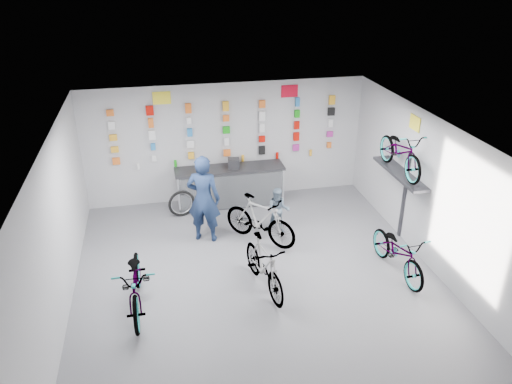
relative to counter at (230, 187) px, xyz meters
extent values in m
plane|color=#535358|center=(0.00, -3.54, -0.49)|extent=(8.00, 8.00, 0.00)
plane|color=white|center=(0.00, -3.54, 2.51)|extent=(8.00, 8.00, 0.00)
plane|color=#ADADAF|center=(0.00, 0.46, 1.01)|extent=(7.00, 0.00, 7.00)
plane|color=#ADADAF|center=(-3.50, -3.54, 1.01)|extent=(0.00, 8.00, 8.00)
plane|color=#ADADAF|center=(3.50, -3.54, 1.01)|extent=(0.00, 8.00, 8.00)
cube|color=black|center=(0.00, 0.01, -0.04)|extent=(2.60, 0.60, 0.90)
cube|color=silver|center=(0.00, -0.29, -0.01)|extent=(2.60, 0.02, 0.90)
cube|color=silver|center=(-1.30, -0.29, -0.01)|extent=(0.04, 0.04, 0.96)
cube|color=silver|center=(1.30, -0.29, -0.01)|extent=(0.04, 0.04, 0.96)
cube|color=black|center=(0.00, 0.01, 0.48)|extent=(2.70, 0.66, 0.06)
cube|color=orange|center=(-2.70, 0.39, 0.76)|extent=(0.18, 0.06, 0.17)
cube|color=silver|center=(-1.80, 0.39, 0.76)|extent=(0.11, 0.06, 0.14)
cube|color=gold|center=(-0.90, 0.39, 0.76)|extent=(0.15, 0.06, 0.17)
cube|color=orange|center=(0.00, 0.39, 0.76)|extent=(0.18, 0.06, 0.17)
cube|color=black|center=(0.90, 0.39, 0.76)|extent=(0.15, 0.06, 0.22)
cube|color=#AB278A|center=(1.80, 0.39, 0.76)|extent=(0.17, 0.06, 0.16)
cube|color=orange|center=(2.70, 0.39, 0.76)|extent=(0.11, 0.06, 0.14)
cube|color=gold|center=(-2.70, 0.39, 1.06)|extent=(0.18, 0.06, 0.14)
cube|color=#2574BC|center=(-1.80, 0.39, 1.06)|extent=(0.11, 0.06, 0.17)
cube|color=silver|center=(-0.90, 0.39, 1.06)|extent=(0.18, 0.06, 0.18)
cube|color=silver|center=(0.00, 0.39, 1.06)|extent=(0.12, 0.06, 0.19)
cube|color=#BD0D03|center=(0.90, 0.39, 1.06)|extent=(0.15, 0.06, 0.15)
cube|color=#BD0D03|center=(1.80, 0.39, 1.06)|extent=(0.15, 0.06, 0.22)
cube|color=#AB278A|center=(2.70, 0.39, 1.06)|extent=(0.16, 0.06, 0.14)
cube|color=gold|center=(-2.70, 0.39, 1.36)|extent=(0.18, 0.06, 0.15)
cube|color=silver|center=(-1.80, 0.39, 1.36)|extent=(0.16, 0.06, 0.23)
cube|color=#2574BC|center=(-0.90, 0.39, 1.36)|extent=(0.12, 0.06, 0.20)
cube|color=#118E10|center=(0.00, 0.39, 1.36)|extent=(0.17, 0.06, 0.18)
cube|color=silver|center=(0.90, 0.39, 1.36)|extent=(0.13, 0.06, 0.23)
cube|color=#BD0D03|center=(1.80, 0.39, 1.36)|extent=(0.13, 0.06, 0.20)
cube|color=silver|center=(2.70, 0.39, 1.36)|extent=(0.12, 0.06, 0.21)
cube|color=silver|center=(-2.70, 0.39, 1.66)|extent=(0.16, 0.06, 0.19)
cube|color=orange|center=(-1.80, 0.39, 1.66)|extent=(0.12, 0.06, 0.23)
cube|color=silver|center=(-0.90, 0.39, 1.66)|extent=(0.11, 0.06, 0.16)
cube|color=orange|center=(0.00, 0.39, 1.66)|extent=(0.15, 0.06, 0.15)
cube|color=silver|center=(0.90, 0.39, 1.66)|extent=(0.15, 0.06, 0.23)
cube|color=#118E10|center=(1.80, 0.39, 1.66)|extent=(0.13, 0.06, 0.19)
cube|color=black|center=(2.70, 0.39, 1.66)|extent=(0.18, 0.06, 0.20)
cube|color=orange|center=(-2.70, 0.39, 1.96)|extent=(0.17, 0.06, 0.15)
cube|color=#BD0D03|center=(-1.80, 0.39, 1.96)|extent=(0.18, 0.06, 0.23)
cube|color=orange|center=(-0.90, 0.39, 1.96)|extent=(0.15, 0.06, 0.23)
cube|color=gold|center=(0.00, 0.39, 1.96)|extent=(0.15, 0.06, 0.24)
cube|color=orange|center=(0.90, 0.39, 1.96)|extent=(0.16, 0.06, 0.19)
cube|color=#2574BC|center=(1.80, 0.39, 1.96)|extent=(0.10, 0.06, 0.22)
cube|color=gold|center=(2.70, 0.39, 1.96)|extent=(0.15, 0.06, 0.23)
cylinder|color=silver|center=(-2.20, 0.37, 0.59)|extent=(0.07, 0.07, 0.16)
cylinder|color=#118E10|center=(-1.30, 0.37, 0.59)|extent=(0.07, 0.07, 0.16)
cylinder|color=gold|center=(0.40, 0.37, 0.59)|extent=(0.07, 0.07, 0.16)
cylinder|color=#BD0D03|center=(1.30, 0.37, 0.59)|extent=(0.07, 0.07, 0.16)
cylinder|color=gold|center=(2.20, 0.37, 0.59)|extent=(0.07, 0.07, 0.16)
cube|color=#333338|center=(3.30, -2.34, 1.06)|extent=(0.38, 1.90, 0.06)
cube|color=#333338|center=(3.48, -2.34, 0.51)|extent=(0.04, 0.10, 2.00)
cube|color=yellow|center=(-1.50, 0.44, 2.23)|extent=(0.42, 0.02, 0.30)
cube|color=red|center=(1.60, 0.44, 2.23)|extent=(0.42, 0.02, 0.30)
cube|color=yellow|center=(3.48, -2.34, 2.16)|extent=(0.02, 0.40, 0.30)
imported|color=gray|center=(-2.28, -3.70, 0.04)|extent=(0.70, 2.01, 1.05)
imported|color=gray|center=(0.04, -3.64, 0.04)|extent=(0.80, 1.81, 1.05)
imported|color=gray|center=(2.75, -3.66, 0.00)|extent=(0.79, 1.88, 0.96)
imported|color=gray|center=(0.34, -1.93, 0.05)|extent=(1.62, 1.65, 1.08)
imported|color=gray|center=(3.25, -2.34, 1.57)|extent=(0.63, 1.80, 0.95)
imported|color=#172646|center=(-0.83, -1.57, 0.51)|extent=(0.84, 0.70, 1.99)
imported|color=slate|center=(0.84, -1.59, 0.05)|extent=(0.61, 0.53, 1.07)
torus|color=black|center=(-1.25, -0.37, -0.16)|extent=(0.67, 0.25, 0.66)
torus|color=silver|center=(-1.25, -0.37, -0.16)|extent=(0.54, 0.18, 0.54)
cube|color=black|center=(0.10, 0.01, 0.62)|extent=(0.32, 0.34, 0.22)
camera|label=1|loc=(-1.72, -11.23, 5.28)|focal=35.00mm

